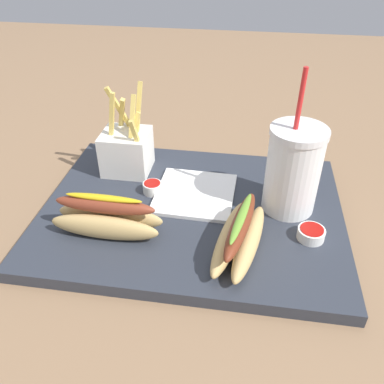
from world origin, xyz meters
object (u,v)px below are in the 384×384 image
Objects in this scene: hot_dog_1 at (239,235)px; napkin_stack at (198,194)px; ketchup_cup_3 at (297,168)px; fries_basket at (127,150)px; hot_dog_2 at (107,218)px; ketchup_cup_2 at (152,187)px; soda_cup at (293,170)px; ketchup_cup_1 at (311,233)px.

napkin_stack is at bearing -57.17° from hot_dog_1.
ketchup_cup_3 is (-0.09, -0.21, -0.01)m from hot_dog_1.
fries_basket is at bearing -40.12° from hot_dog_1.
hot_dog_2 is (-0.02, 0.17, -0.01)m from fries_basket.
ketchup_cup_2 is at bearing 1.57° from napkin_stack.
napkin_stack is at bearing 29.95° from ketchup_cup_3.
ketchup_cup_2 is at bearing -36.97° from hot_dog_1.
soda_cup is 6.50× the size of ketchup_cup_3.
hot_dog_2 reaches higher than hot_dog_1.
soda_cup is 0.14m from hot_dog_1.
soda_cup is at bearing 78.94° from ketchup_cup_3.
ketchup_cup_1 is 0.19m from napkin_stack.
napkin_stack is at bearing -24.37° from ketchup_cup_1.
fries_basket is 0.92× the size of hot_dog_1.
ketchup_cup_1 is (-0.03, 0.07, -0.06)m from soda_cup.
fries_basket is (0.28, -0.07, -0.03)m from soda_cup.
fries_basket is 1.20× the size of napkin_stack.
ketchup_cup_3 reaches higher than napkin_stack.
hot_dog_2 is at bearing 35.90° from ketchup_cup_3.
ketchup_cup_3 is (-0.30, -0.03, -0.03)m from fries_basket.
ketchup_cup_1 is at bearing 155.63° from napkin_stack.
fries_basket reaches higher than ketchup_cup_3.
hot_dog_2 is at bearing -1.70° from hot_dog_1.
hot_dog_1 is 1.30× the size of napkin_stack.
hot_dog_2 is at bearing 68.89° from ketchup_cup_2.
ketchup_cup_2 is at bearing -1.68° from soda_cup.
hot_dog_2 reaches higher than napkin_stack.
soda_cup is at bearing 165.97° from fries_basket.
hot_dog_1 is (-0.21, 0.18, -0.02)m from fries_basket.
soda_cup is 0.10m from ketchup_cup_1.
hot_dog_2 reaches higher than ketchup_cup_3.
fries_basket is 0.35m from ketchup_cup_1.
ketchup_cup_3 is (-0.02, -0.10, -0.06)m from soda_cup.
fries_basket is at bearing -14.03° from soda_cup.
hot_dog_1 is 0.23m from ketchup_cup_3.
ketchup_cup_1 is at bearing 155.60° from fries_basket.
ketchup_cup_3 is at bearing -173.57° from fries_basket.
ketchup_cup_3 is 0.19m from napkin_stack.
hot_dog_1 is at bearing 56.28° from soda_cup.
fries_basket is 0.28m from hot_dog_1.
soda_cup is 5.70× the size of ketchup_cup_1.
hot_dog_1 reaches higher than napkin_stack.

